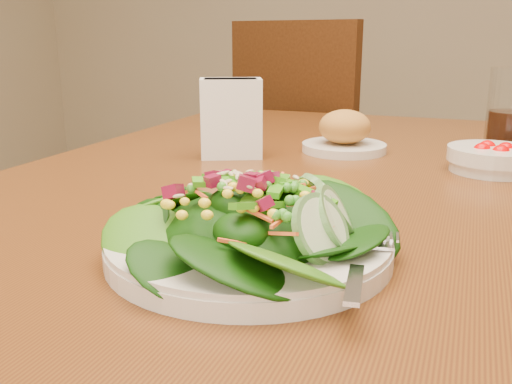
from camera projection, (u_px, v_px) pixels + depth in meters
dining_table at (296, 235)px, 0.92m from camera, size 0.90×1.40×0.75m
chair_far at (316, 171)px, 1.85m from camera, size 0.58×0.59×1.00m
salad_plate at (258, 228)px, 0.55m from camera, size 0.28×0.28×0.08m
bread_plate at (344, 135)px, 1.05m from camera, size 0.15×0.15×0.08m
tomato_bowl at (493, 159)px, 0.90m from camera, size 0.14×0.14×0.05m
drinking_glass at (512, 117)px, 1.02m from camera, size 0.09×0.09×0.15m
napkin_holder at (231, 116)px, 0.99m from camera, size 0.12×0.10×0.14m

